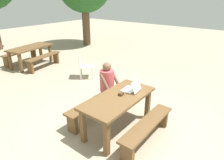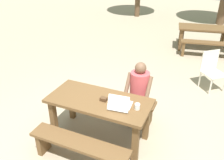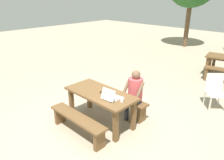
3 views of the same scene
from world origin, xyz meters
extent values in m
plane|color=tan|center=(0.00, 0.00, 0.00)|extent=(30.00, 30.00, 0.00)
cube|color=brown|center=(0.00, 0.00, 0.73)|extent=(1.63, 0.75, 0.05)
cube|color=brown|center=(-0.72, -0.28, 0.35)|extent=(0.09, 0.09, 0.70)
cube|color=brown|center=(0.72, -0.28, 0.35)|extent=(0.09, 0.09, 0.70)
cube|color=brown|center=(-0.72, 0.28, 0.35)|extent=(0.09, 0.09, 0.70)
cube|color=brown|center=(0.72, 0.28, 0.35)|extent=(0.09, 0.09, 0.70)
cube|color=brown|center=(0.00, -0.66, 0.41)|extent=(1.51, 0.30, 0.05)
cube|color=brown|center=(-0.66, -0.66, 0.19)|extent=(0.08, 0.24, 0.39)
cube|color=brown|center=(0.00, 0.66, 0.41)|extent=(1.51, 0.30, 0.05)
cube|color=brown|center=(-0.66, 0.66, 0.19)|extent=(0.08, 0.24, 0.39)
cube|color=brown|center=(0.66, 0.66, 0.19)|extent=(0.08, 0.24, 0.39)
cube|color=white|center=(0.37, 0.01, 0.76)|extent=(0.34, 0.26, 0.02)
cube|color=white|center=(0.39, -0.15, 0.88)|extent=(0.32, 0.13, 0.22)
cube|color=black|center=(0.39, -0.15, 0.88)|extent=(0.30, 0.11, 0.20)
cube|color=#4C331E|center=(0.08, 0.00, 0.78)|extent=(0.10, 0.08, 0.06)
cylinder|color=white|center=(0.63, -0.01, 0.80)|extent=(0.08, 0.08, 0.09)
cylinder|color=#333847|center=(0.36, 0.48, 0.22)|extent=(0.10, 0.10, 0.43)
cylinder|color=#333847|center=(0.54, 0.48, 0.22)|extent=(0.10, 0.10, 0.43)
cube|color=#333847|center=(0.45, 0.57, 0.47)|extent=(0.28, 0.28, 0.12)
cylinder|color=#C64C51|center=(0.45, 0.66, 0.76)|extent=(0.33, 0.33, 0.50)
cylinder|color=brown|center=(0.27, 0.56, 0.78)|extent=(0.07, 0.32, 0.41)
cylinder|color=brown|center=(0.63, 0.56, 0.78)|extent=(0.07, 0.32, 0.41)
sphere|color=brown|center=(0.45, 0.66, 1.10)|extent=(0.19, 0.19, 0.19)
cube|color=silver|center=(1.62, 2.49, 0.39)|extent=(0.62, 0.62, 0.02)
cube|color=silver|center=(1.47, 2.65, 0.64)|extent=(0.34, 0.31, 0.47)
cylinder|color=silver|center=(1.60, 2.23, 0.19)|extent=(0.04, 0.04, 0.38)
cylinder|color=silver|center=(1.35, 2.51, 0.19)|extent=(0.04, 0.04, 0.38)
cylinder|color=silver|center=(1.63, 2.76, 0.19)|extent=(0.04, 0.04, 0.38)
cube|color=brown|center=(1.20, 5.07, 0.72)|extent=(1.79, 1.04, 0.05)
cube|color=brown|center=(0.52, 4.67, 0.35)|extent=(0.10, 0.10, 0.69)
cube|color=brown|center=(0.42, 5.21, 0.35)|extent=(0.10, 0.10, 0.69)
cube|color=brown|center=(1.31, 4.45, 0.45)|extent=(1.54, 0.57, 0.05)
cube|color=brown|center=(0.67, 4.33, 0.22)|extent=(0.12, 0.25, 0.43)
cube|color=brown|center=(1.08, 5.70, 0.45)|extent=(1.54, 0.57, 0.05)
cube|color=brown|center=(0.44, 5.58, 0.22)|extent=(0.12, 0.25, 0.43)
cube|color=brown|center=(1.73, 5.82, 0.22)|extent=(0.12, 0.25, 0.43)
camera|label=1|loc=(-2.78, -2.00, 2.58)|focal=31.90mm
camera|label=2|loc=(1.47, -2.82, 2.79)|focal=38.41mm
camera|label=3|loc=(3.15, -2.90, 2.74)|focal=34.65mm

